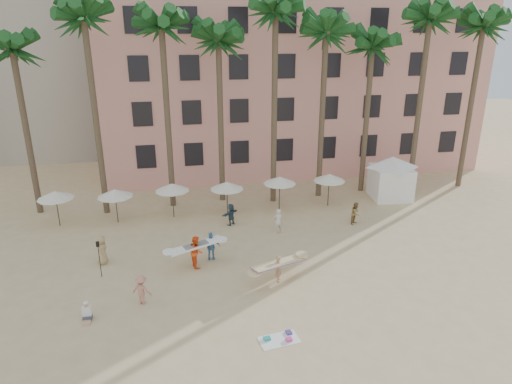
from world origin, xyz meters
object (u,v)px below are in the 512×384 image
Objects in this scene: cabana at (391,174)px; carrier_yellow at (279,266)px; carrier_white at (196,250)px; pink_hotel at (287,83)px.

cabana is 1.46× the size of carrier_yellow.
carrier_yellow is 5.05m from carrier_white.
pink_hotel is 25.52m from carrier_yellow.
carrier_white is (-10.84, -21.14, -6.98)m from pink_hotel.
cabana is 18.54m from carrier_white.
carrier_white is at bearing 150.10° from carrier_yellow.
pink_hotel is 10.32× the size of carrier_yellow.
cabana reaches higher than carrier_white.
carrier_yellow is (-6.46, -23.66, -7.08)m from pink_hotel.
pink_hotel is 10.58× the size of carrier_white.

